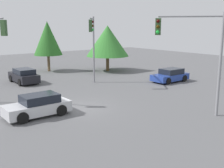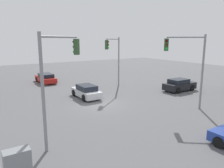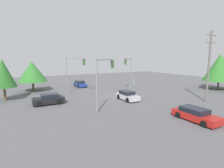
{
  "view_description": "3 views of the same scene",
  "coord_description": "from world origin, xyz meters",
  "px_view_note": "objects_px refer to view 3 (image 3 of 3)",
  "views": [
    {
      "loc": [
        16.38,
        -9.59,
        5.66
      ],
      "look_at": [
        0.49,
        2.68,
        1.46
      ],
      "focal_mm": 45.0,
      "sensor_mm": 36.0,
      "label": 1
    },
    {
      "loc": [
        9.85,
        17.5,
        6.06
      ],
      "look_at": [
        -0.73,
        1.1,
        2.08
      ],
      "focal_mm": 35.0,
      "sensor_mm": 36.0,
      "label": 2
    },
    {
      "loc": [
        -14.53,
        -24.4,
        6.37
      ],
      "look_at": [
        -0.2,
        1.69,
        1.87
      ],
      "focal_mm": 28.0,
      "sensor_mm": 36.0,
      "label": 3
    }
  ],
  "objects_px": {
    "traffic_signal_aux": "(104,74)",
    "electrical_cabinet": "(132,82)",
    "sedan_dark": "(49,99)",
    "sedan_red": "(196,115)",
    "traffic_signal_main": "(73,69)",
    "sedan_silver": "(127,96)",
    "traffic_signal_cross": "(129,67)",
    "sedan_blue": "(80,84)"
  },
  "relations": [
    {
      "from": "traffic_signal_aux",
      "to": "electrical_cabinet",
      "type": "height_order",
      "value": "traffic_signal_aux"
    },
    {
      "from": "sedan_dark",
      "to": "sedan_red",
      "type": "distance_m",
      "value": 18.34
    },
    {
      "from": "traffic_signal_aux",
      "to": "traffic_signal_main",
      "type": "bearing_deg",
      "value": 55.9
    },
    {
      "from": "sedan_dark",
      "to": "traffic_signal_main",
      "type": "relative_size",
      "value": 0.63
    },
    {
      "from": "traffic_signal_aux",
      "to": "sedan_silver",
      "type": "bearing_deg",
      "value": -12.59
    },
    {
      "from": "sedan_red",
      "to": "electrical_cabinet",
      "type": "distance_m",
      "value": 22.97
    },
    {
      "from": "traffic_signal_cross",
      "to": "electrical_cabinet",
      "type": "bearing_deg",
      "value": -173.62
    },
    {
      "from": "sedan_dark",
      "to": "sedan_red",
      "type": "relative_size",
      "value": 0.87
    },
    {
      "from": "sedan_red",
      "to": "traffic_signal_cross",
      "type": "xyz_separation_m",
      "value": [
        4.5,
        18.74,
        3.79
      ]
    },
    {
      "from": "sedan_silver",
      "to": "traffic_signal_aux",
      "type": "xyz_separation_m",
      "value": [
        -5.16,
        -2.41,
        3.74
      ]
    },
    {
      "from": "sedan_blue",
      "to": "sedan_dark",
      "type": "xyz_separation_m",
      "value": [
        -8.54,
        -12.13,
        0.06
      ]
    },
    {
      "from": "sedan_dark",
      "to": "sedan_silver",
      "type": "distance_m",
      "value": 11.32
    },
    {
      "from": "sedan_red",
      "to": "electrical_cabinet",
      "type": "bearing_deg",
      "value": -109.08
    },
    {
      "from": "sedan_dark",
      "to": "electrical_cabinet",
      "type": "height_order",
      "value": "electrical_cabinet"
    },
    {
      "from": "traffic_signal_main",
      "to": "sedan_red",
      "type": "bearing_deg",
      "value": -31.23
    },
    {
      "from": "sedan_red",
      "to": "traffic_signal_cross",
      "type": "height_order",
      "value": "traffic_signal_cross"
    },
    {
      "from": "sedan_blue",
      "to": "traffic_signal_aux",
      "type": "height_order",
      "value": "traffic_signal_aux"
    },
    {
      "from": "sedan_blue",
      "to": "traffic_signal_aux",
      "type": "distance_m",
      "value": 18.33
    },
    {
      "from": "sedan_silver",
      "to": "sedan_red",
      "type": "height_order",
      "value": "sedan_silver"
    },
    {
      "from": "sedan_dark",
      "to": "traffic_signal_cross",
      "type": "relative_size",
      "value": 0.63
    },
    {
      "from": "sedan_dark",
      "to": "sedan_silver",
      "type": "height_order",
      "value": "sedan_dark"
    },
    {
      "from": "sedan_blue",
      "to": "sedan_silver",
      "type": "bearing_deg",
      "value": 98.64
    },
    {
      "from": "sedan_red",
      "to": "sedan_silver",
      "type": "bearing_deg",
      "value": -83.65
    },
    {
      "from": "sedan_blue",
      "to": "electrical_cabinet",
      "type": "bearing_deg",
      "value": 158.88
    },
    {
      "from": "traffic_signal_main",
      "to": "sedan_blue",
      "type": "bearing_deg",
      "value": 102.38
    },
    {
      "from": "traffic_signal_main",
      "to": "traffic_signal_aux",
      "type": "height_order",
      "value": "traffic_signal_main"
    },
    {
      "from": "sedan_red",
      "to": "electrical_cabinet",
      "type": "xyz_separation_m",
      "value": [
        7.51,
        21.71,
        0.1
      ]
    },
    {
      "from": "sedan_blue",
      "to": "traffic_signal_cross",
      "type": "xyz_separation_m",
      "value": [
        8.01,
        -7.22,
        3.79
      ]
    },
    {
      "from": "traffic_signal_cross",
      "to": "traffic_signal_aux",
      "type": "distance_m",
      "value": 15.09
    },
    {
      "from": "traffic_signal_cross",
      "to": "traffic_signal_aux",
      "type": "bearing_deg",
      "value": 5.77
    },
    {
      "from": "sedan_blue",
      "to": "electrical_cabinet",
      "type": "relative_size",
      "value": 2.7
    },
    {
      "from": "sedan_silver",
      "to": "electrical_cabinet",
      "type": "bearing_deg",
      "value": -128.2
    },
    {
      "from": "sedan_blue",
      "to": "sedan_silver",
      "type": "height_order",
      "value": "sedan_silver"
    },
    {
      "from": "traffic_signal_main",
      "to": "electrical_cabinet",
      "type": "bearing_deg",
      "value": 49.69
    },
    {
      "from": "traffic_signal_main",
      "to": "electrical_cabinet",
      "type": "xyz_separation_m",
      "value": [
        14.51,
        2.91,
        -3.67
      ]
    },
    {
      "from": "electrical_cabinet",
      "to": "sedan_silver",
      "type": "bearing_deg",
      "value": -128.2
    },
    {
      "from": "electrical_cabinet",
      "to": "traffic_signal_cross",
      "type": "bearing_deg",
      "value": -135.36
    },
    {
      "from": "traffic_signal_main",
      "to": "traffic_signal_cross",
      "type": "height_order",
      "value": "traffic_signal_main"
    },
    {
      "from": "sedan_red",
      "to": "traffic_signal_main",
      "type": "distance_m",
      "value": 20.41
    },
    {
      "from": "traffic_signal_cross",
      "to": "electrical_cabinet",
      "type": "height_order",
      "value": "traffic_signal_cross"
    },
    {
      "from": "traffic_signal_cross",
      "to": "traffic_signal_main",
      "type": "bearing_deg",
      "value": -38.55
    },
    {
      "from": "sedan_red",
      "to": "traffic_signal_main",
      "type": "height_order",
      "value": "traffic_signal_main"
    }
  ]
}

